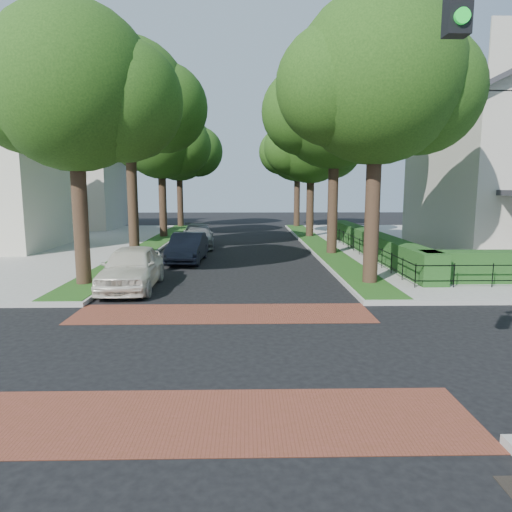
% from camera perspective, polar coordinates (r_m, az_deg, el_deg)
% --- Properties ---
extents(ground, '(120.00, 120.00, 0.00)m').
position_cam_1_polar(ground, '(10.94, -5.03, -11.73)').
color(ground, black).
rests_on(ground, ground).
extents(crosswalk_far, '(9.00, 2.20, 0.01)m').
position_cam_1_polar(crosswalk_far, '(13.98, -4.16, -7.16)').
color(crosswalk_far, brown).
rests_on(crosswalk_far, ground).
extents(crosswalk_near, '(9.00, 2.20, 0.01)m').
position_cam_1_polar(crosswalk_near, '(8.02, -6.62, -19.64)').
color(crosswalk_near, brown).
rests_on(crosswalk_near, ground).
extents(grass_strip_ne, '(1.60, 29.80, 0.02)m').
position_cam_1_polar(grass_strip_ne, '(29.93, 7.79, 1.52)').
color(grass_strip_ne, '#223F12').
rests_on(grass_strip_ne, sidewalk_ne).
extents(grass_strip_nw, '(1.60, 29.80, 0.02)m').
position_cam_1_polar(grass_strip_nw, '(30.19, -12.90, 1.44)').
color(grass_strip_nw, '#223F12').
rests_on(grass_strip_nw, sidewalk_nw).
extents(tree_right_near, '(7.75, 6.67, 10.66)m').
position_cam_1_polar(tree_right_near, '(18.54, 15.03, 20.23)').
color(tree_right_near, black).
rests_on(tree_right_near, sidewalk_ne).
extents(tree_right_mid, '(8.25, 7.09, 11.22)m').
position_cam_1_polar(tree_right_mid, '(26.29, 10.00, 17.63)').
color(tree_right_mid, black).
rests_on(tree_right_mid, sidewalk_ne).
extents(tree_right_far, '(7.25, 6.23, 9.74)m').
position_cam_1_polar(tree_right_far, '(34.94, 7.02, 13.62)').
color(tree_right_far, black).
rests_on(tree_right_far, sidewalk_ne).
extents(tree_right_back, '(7.50, 6.45, 10.20)m').
position_cam_1_polar(tree_right_back, '(43.88, 5.32, 13.07)').
color(tree_right_back, black).
rests_on(tree_right_back, sidewalk_ne).
extents(tree_left_near, '(7.50, 6.45, 10.20)m').
position_cam_1_polar(tree_left_near, '(18.83, -21.32, 18.64)').
color(tree_left_near, black).
rests_on(tree_left_near, sidewalk_nw).
extents(tree_left_mid, '(8.00, 6.88, 11.48)m').
position_cam_1_polar(tree_left_mid, '(26.60, -15.26, 18.14)').
color(tree_left_mid, black).
rests_on(tree_left_mid, sidewalk_nw).
extents(tree_left_far, '(7.00, 6.02, 9.86)m').
position_cam_1_polar(tree_left_far, '(35.15, -11.58, 13.83)').
color(tree_left_far, black).
rests_on(tree_left_far, sidewalk_nw).
extents(tree_left_back, '(7.75, 6.66, 10.44)m').
position_cam_1_polar(tree_left_back, '(44.05, -9.44, 13.17)').
color(tree_left_back, black).
rests_on(tree_left_back, sidewalk_nw).
extents(hedge_main_road, '(1.00, 18.00, 1.20)m').
position_cam_1_polar(hedge_main_road, '(26.36, 14.16, 1.68)').
color(hedge_main_road, '#174419').
rests_on(hedge_main_road, sidewalk_ne).
extents(fence_main_road, '(0.06, 18.00, 0.90)m').
position_cam_1_polar(fence_main_road, '(26.18, 12.45, 1.36)').
color(fence_main_road, black).
rests_on(fence_main_road, sidewalk_ne).
extents(house_left_far, '(10.00, 9.00, 10.14)m').
position_cam_1_polar(house_left_far, '(45.26, -22.53, 9.51)').
color(house_left_far, '#B7B2A4').
rests_on(house_left_far, sidewalk_nw).
extents(parked_car_front, '(2.07, 4.84, 1.63)m').
position_cam_1_polar(parked_car_front, '(17.75, -15.29, -1.38)').
color(parked_car_front, silver).
rests_on(parked_car_front, ground).
extents(parked_car_middle, '(1.73, 4.54, 1.48)m').
position_cam_1_polar(parked_car_middle, '(23.61, -8.55, 1.05)').
color(parked_car_middle, black).
rests_on(parked_car_middle, ground).
extents(parked_car_rear, '(2.45, 5.14, 1.45)m').
position_cam_1_polar(parked_car_rear, '(29.26, -7.32, 2.48)').
color(parked_car_rear, slate).
rests_on(parked_car_rear, ground).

